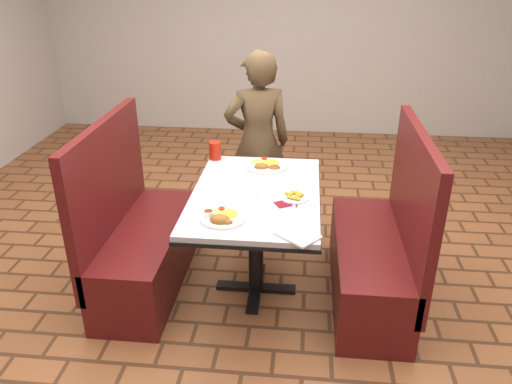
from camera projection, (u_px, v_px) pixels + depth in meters
dining_table at (256, 206)px, 3.19m from camera, size 0.81×1.21×0.75m
booth_bench_left at (140, 242)px, 3.41m from camera, size 0.47×1.20×1.17m
booth_bench_right at (377, 255)px, 3.26m from camera, size 0.47×1.20×1.17m
diner_person at (258, 143)px, 4.02m from camera, size 0.61×0.48×1.48m
near_dinner_plate at (222, 215)px, 2.81m from camera, size 0.26×0.26×0.08m
far_dinner_plate at (266, 164)px, 3.51m from camera, size 0.29×0.29×0.07m
plantain_plate at (294, 196)px, 3.07m from camera, size 0.18×0.18×0.03m
maroon_napkin at (283, 204)px, 3.00m from camera, size 0.12×0.12×0.00m
spoon_utensil at (297, 203)px, 3.00m from camera, size 0.02×0.12×0.00m
red_tumbler at (215, 151)px, 3.64m from camera, size 0.09×0.09×0.13m
paper_napkin at (298, 235)px, 2.65m from camera, size 0.27×0.26×0.01m
knife_utensil at (237, 215)px, 2.86m from camera, size 0.04×0.15×0.00m
fork_utensil at (236, 220)px, 2.80m from camera, size 0.08×0.12×0.00m
lettuce_shreds at (263, 188)px, 3.20m from camera, size 0.28×0.32×0.00m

